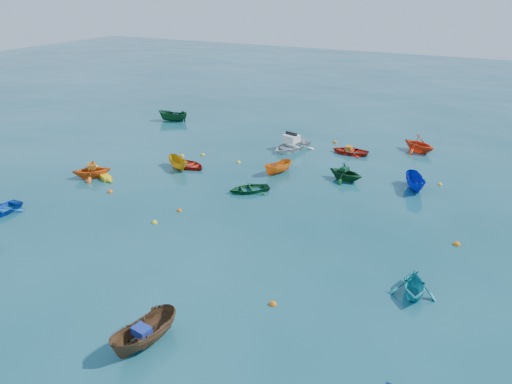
% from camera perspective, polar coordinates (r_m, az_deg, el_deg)
% --- Properties ---
extents(ground, '(160.00, 160.00, 0.00)m').
position_cam_1_polar(ground, '(29.07, -4.54, -4.16)').
color(ground, '#093C46').
rests_on(ground, ground).
extents(sampan_brown_mid, '(1.69, 3.37, 1.25)m').
position_cam_1_polar(sampan_brown_mid, '(21.02, -12.43, -16.74)').
color(sampan_brown_mid, brown).
rests_on(sampan_brown_mid, ground).
extents(dinghy_orange_w, '(3.55, 3.53, 1.42)m').
position_cam_1_polar(dinghy_orange_w, '(38.22, -18.16, 1.57)').
color(dinghy_orange_w, orange).
rests_on(dinghy_orange_w, ground).
extents(sampan_yellow_mid, '(2.77, 2.28, 1.03)m').
position_cam_1_polar(sampan_yellow_mid, '(38.55, -8.83, 2.67)').
color(sampan_yellow_mid, '#C59211').
rests_on(sampan_yellow_mid, ground).
extents(dinghy_green_e, '(3.41, 3.36, 0.58)m').
position_cam_1_polar(dinghy_green_e, '(33.95, -0.82, 0.07)').
color(dinghy_green_e, '#135328').
rests_on(dinghy_green_e, ground).
extents(dinghy_cyan_se, '(2.59, 2.84, 1.28)m').
position_cam_1_polar(dinghy_cyan_se, '(24.40, 17.47, -11.10)').
color(dinghy_cyan_se, '#1BA3AC').
rests_on(dinghy_cyan_se, ground).
extents(dinghy_red_nw, '(3.11, 2.57, 0.56)m').
position_cam_1_polar(dinghy_red_nw, '(38.68, -7.47, 2.82)').
color(dinghy_red_nw, '#AB1E0E').
rests_on(dinghy_red_nw, ground).
extents(sampan_orange_n, '(1.87, 2.81, 1.02)m').
position_cam_1_polar(sampan_orange_n, '(37.21, 2.52, 2.17)').
color(sampan_orange_n, orange).
rests_on(sampan_orange_n, ground).
extents(dinghy_green_n, '(3.13, 2.87, 1.40)m').
position_cam_1_polar(dinghy_green_n, '(36.42, 10.13, 1.34)').
color(dinghy_green_n, '#0F411C').
rests_on(dinghy_green_n, ground).
extents(dinghy_red_ne, '(3.07, 2.25, 0.62)m').
position_cam_1_polar(dinghy_red_ne, '(42.23, 10.68, 4.37)').
color(dinghy_red_ne, red).
rests_on(dinghy_red_ne, ground).
extents(sampan_blue_far, '(2.17, 3.17, 1.15)m').
position_cam_1_polar(sampan_blue_far, '(36.02, 17.67, 0.32)').
color(sampan_blue_far, '#0D22AE').
rests_on(sampan_blue_far, ground).
extents(dinghy_orange_far, '(3.86, 3.70, 1.57)m').
position_cam_1_polar(dinghy_orange_far, '(44.07, 18.03, 4.41)').
color(dinghy_orange_far, red).
rests_on(dinghy_orange_far, ground).
extents(sampan_green_far, '(3.20, 1.88, 1.16)m').
position_cam_1_polar(sampan_green_far, '(52.00, -9.45, 7.99)').
color(sampan_green_far, '#104420').
rests_on(sampan_green_far, ground).
extents(kayak_yellow, '(3.78, 2.24, 0.39)m').
position_cam_1_polar(kayak_yellow, '(38.56, -17.33, 1.87)').
color(kayak_yellow, yellow).
rests_on(kayak_yellow, ground).
extents(motorboat_white, '(3.89, 4.68, 1.44)m').
position_cam_1_polar(motorboat_white, '(42.56, 4.03, 4.86)').
color(motorboat_white, white).
rests_on(motorboat_white, ground).
extents(tarp_blue_a, '(0.76, 0.62, 0.33)m').
position_cam_1_polar(tarp_blue_a, '(20.46, -12.94, -15.23)').
color(tarp_blue_a, navy).
rests_on(tarp_blue_a, sampan_brown_mid).
extents(tarp_orange_a, '(0.89, 0.90, 0.35)m').
position_cam_1_polar(tarp_orange_a, '(37.92, -18.25, 2.82)').
color(tarp_orange_a, '#B85B12').
rests_on(tarp_orange_a, dinghy_orange_w).
extents(tarp_green_b, '(0.57, 0.68, 0.28)m').
position_cam_1_polar(tarp_green_b, '(36.17, 10.09, 2.61)').
color(tarp_green_b, '#114424').
rests_on(tarp_green_b, dinghy_green_n).
extents(tarp_orange_b, '(0.49, 0.63, 0.30)m').
position_cam_1_polar(tarp_orange_b, '(42.11, 10.59, 4.98)').
color(tarp_orange_b, orange).
rests_on(tarp_orange_b, dinghy_red_ne).
extents(buoy_or_a, '(0.38, 0.38, 0.38)m').
position_cam_1_polar(buoy_or_a, '(35.24, -16.32, -0.02)').
color(buoy_or_a, '#F15D0D').
rests_on(buoy_or_a, ground).
extents(buoy_ye_a, '(0.34, 0.34, 0.34)m').
position_cam_1_polar(buoy_ye_a, '(30.21, -11.52, -3.49)').
color(buoy_ye_a, yellow).
rests_on(buoy_ye_a, ground).
extents(buoy_or_b, '(0.36, 0.36, 0.36)m').
position_cam_1_polar(buoy_or_b, '(22.70, 1.95, -12.73)').
color(buoy_or_b, orange).
rests_on(buoy_or_b, ground).
extents(buoy_ye_b, '(0.37, 0.37, 0.37)m').
position_cam_1_polar(buoy_ye_b, '(41.23, -8.45, 4.06)').
color(buoy_ye_b, yellow).
rests_on(buoy_ye_b, ground).
extents(buoy_or_c, '(0.32, 0.32, 0.32)m').
position_cam_1_polar(buoy_or_c, '(31.45, -8.73, -2.17)').
color(buoy_or_c, '#CF620B').
rests_on(buoy_or_c, ground).
extents(buoy_ye_c, '(0.33, 0.33, 0.33)m').
position_cam_1_polar(buoy_ye_c, '(39.34, -2.00, 3.36)').
color(buoy_ye_c, yellow).
rests_on(buoy_ye_c, ground).
extents(buoy_or_d, '(0.39, 0.39, 0.39)m').
position_cam_1_polar(buoy_or_d, '(29.38, 21.95, -5.61)').
color(buoy_or_d, orange).
rests_on(buoy_or_d, ground).
extents(buoy_ye_d, '(0.35, 0.35, 0.35)m').
position_cam_1_polar(buoy_ye_d, '(41.26, -6.09, 4.20)').
color(buoy_ye_d, gold).
rests_on(buoy_ye_d, ground).
extents(buoy_or_e, '(0.38, 0.38, 0.38)m').
position_cam_1_polar(buoy_or_e, '(44.81, 9.02, 5.58)').
color(buoy_or_e, '#CF5D0B').
rests_on(buoy_or_e, ground).
extents(buoy_ye_e, '(0.32, 0.32, 0.32)m').
position_cam_1_polar(buoy_ye_e, '(37.34, 20.28, 0.77)').
color(buoy_ye_e, yellow).
rests_on(buoy_ye_e, ground).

